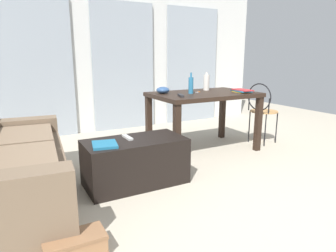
# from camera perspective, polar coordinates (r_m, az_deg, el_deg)

# --- Properties ---
(ground_plane) EXTENTS (8.60, 8.60, 0.00)m
(ground_plane) POSITION_cam_1_polar(r_m,az_deg,el_deg) (3.39, 4.87, -7.68)
(ground_plane) COLOR #B2A893
(wall_back) EXTENTS (5.22, 0.10, 2.48)m
(wall_back) POSITION_cam_1_polar(r_m,az_deg,el_deg) (5.14, -8.77, 13.45)
(wall_back) COLOR silver
(wall_back) RESTS_ON ground
(curtains) EXTENTS (3.71, 0.03, 2.04)m
(curtains) POSITION_cam_1_polar(r_m,az_deg,el_deg) (5.06, -8.35, 10.96)
(curtains) COLOR #99A3AD
(curtains) RESTS_ON ground
(couch) EXTENTS (1.02, 1.90, 0.78)m
(couch) POSITION_cam_1_polar(r_m,az_deg,el_deg) (2.78, -28.77, -7.42)
(couch) COLOR brown
(couch) RESTS_ON ground
(coffee_table) EXTENTS (0.94, 0.48, 0.44)m
(coffee_table) POSITION_cam_1_polar(r_m,az_deg,el_deg) (2.90, -6.23, -6.75)
(coffee_table) COLOR black
(coffee_table) RESTS_ON ground
(craft_table) EXTENTS (1.31, 0.83, 0.75)m
(craft_table) POSITION_cam_1_polar(r_m,az_deg,el_deg) (3.86, 6.78, 4.82)
(craft_table) COLOR black
(craft_table) RESTS_ON ground
(wire_chair) EXTENTS (0.38, 0.39, 0.85)m
(wire_chair) POSITION_cam_1_polar(r_m,az_deg,el_deg) (4.34, 17.33, 3.58)
(wire_chair) COLOR #B7844C
(wire_chair) RESTS_ON ground
(bottle_near) EXTENTS (0.06, 0.06, 0.26)m
(bottle_near) POSITION_cam_1_polar(r_m,az_deg,el_deg) (3.72, 4.36, 7.74)
(bottle_near) COLOR teal
(bottle_near) RESTS_ON craft_table
(bottle_far) EXTENTS (0.08, 0.08, 0.24)m
(bottle_far) POSITION_cam_1_polar(r_m,az_deg,el_deg) (4.11, 7.31, 8.24)
(bottle_far) COLOR beige
(bottle_far) RESTS_ON craft_table
(bowl) EXTENTS (0.16, 0.16, 0.08)m
(bowl) POSITION_cam_1_polar(r_m,az_deg,el_deg) (3.73, -0.97, 6.82)
(bowl) COLOR #2D4C7A
(bowl) RESTS_ON craft_table
(book_stack) EXTENTS (0.21, 0.32, 0.04)m
(book_stack) POSITION_cam_1_polar(r_m,az_deg,el_deg) (3.96, 13.80, 6.51)
(book_stack) COLOR gold
(book_stack) RESTS_ON craft_table
(tv_remote_on_table) EXTENTS (0.09, 0.17, 0.03)m
(tv_remote_on_table) POSITION_cam_1_polar(r_m,az_deg,el_deg) (3.44, 2.49, 5.80)
(tv_remote_on_table) COLOR #232326
(tv_remote_on_table) RESTS_ON craft_table
(scissors) EXTENTS (0.10, 0.09, 0.00)m
(scissors) POSITION_cam_1_polar(r_m,az_deg,el_deg) (3.88, 5.75, 6.44)
(scissors) COLOR #9EA0A5
(scissors) RESTS_ON craft_table
(tv_remote_primary) EXTENTS (0.05, 0.18, 0.02)m
(tv_remote_primary) POSITION_cam_1_polar(r_m,az_deg,el_deg) (2.88, -7.70, -2.14)
(tv_remote_primary) COLOR #B7B7B2
(tv_remote_primary) RESTS_ON coffee_table
(magazine) EXTENTS (0.25, 0.28, 0.02)m
(magazine) POSITION_cam_1_polar(r_m,az_deg,el_deg) (2.67, -11.92, -3.47)
(magazine) COLOR #1E668C
(magazine) RESTS_ON coffee_table
(shoebox) EXTENTS (0.37, 0.20, 0.15)m
(shoebox) POSITION_cam_1_polar(r_m,az_deg,el_deg) (2.04, -17.22, -21.03)
(shoebox) COLOR #996B47
(shoebox) RESTS_ON ground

